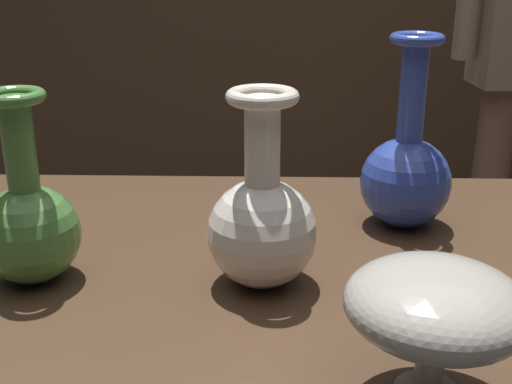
{
  "coord_description": "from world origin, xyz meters",
  "views": [
    {
      "loc": [
        0.03,
        -0.73,
        1.16
      ],
      "look_at": [
        0.01,
        -0.03,
        0.9
      ],
      "focal_mm": 46.33,
      "sensor_mm": 36.0,
      "label": 1
    }
  ],
  "objects_px": {
    "vase_tall_behind": "(29,223)",
    "vase_right_accent": "(436,308)",
    "vase_left_accent": "(406,171)",
    "vase_centerpiece": "(262,221)"
  },
  "relations": [
    {
      "from": "vase_centerpiece",
      "to": "vase_tall_behind",
      "type": "bearing_deg",
      "value": 179.6
    },
    {
      "from": "vase_left_accent",
      "to": "vase_right_accent",
      "type": "relative_size",
      "value": 1.76
    },
    {
      "from": "vase_tall_behind",
      "to": "vase_left_accent",
      "type": "xyz_separation_m",
      "value": [
        0.45,
        0.17,
        0.01
      ]
    },
    {
      "from": "vase_centerpiece",
      "to": "vase_right_accent",
      "type": "height_order",
      "value": "vase_centerpiece"
    },
    {
      "from": "vase_tall_behind",
      "to": "vase_left_accent",
      "type": "bearing_deg",
      "value": 21.05
    },
    {
      "from": "vase_left_accent",
      "to": "vase_right_accent",
      "type": "distance_m",
      "value": 0.39
    },
    {
      "from": "vase_left_accent",
      "to": "vase_right_accent",
      "type": "height_order",
      "value": "vase_left_accent"
    },
    {
      "from": "vase_tall_behind",
      "to": "vase_left_accent",
      "type": "distance_m",
      "value": 0.48
    },
    {
      "from": "vase_centerpiece",
      "to": "vase_right_accent",
      "type": "xyz_separation_m",
      "value": [
        0.14,
        -0.21,
        0.01
      ]
    },
    {
      "from": "vase_tall_behind",
      "to": "vase_right_accent",
      "type": "relative_size",
      "value": 1.49
    }
  ]
}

